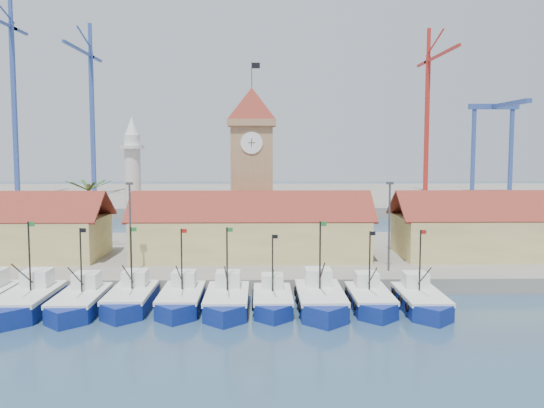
{
  "coord_description": "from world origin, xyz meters",
  "views": [
    {
      "loc": [
        0.97,
        -48.26,
        14.01
      ],
      "look_at": [
        2.3,
        18.0,
        7.76
      ],
      "focal_mm": 40.0,
      "sensor_mm": 36.0,
      "label": 1
    }
  ],
  "objects": [
    {
      "name": "boat_1",
      "position": [
        -18.81,
        2.36,
        0.84
      ],
      "size": [
        3.91,
        10.71,
        8.1
      ],
      "color": "navy",
      "rests_on": "ground"
    },
    {
      "name": "palm_tree",
      "position": [
        -20.0,
        26.0,
        6.25
      ],
      "size": [
        5.6,
        5.03,
        8.39
      ],
      "color": "brown",
      "rests_on": "quay"
    },
    {
      "name": "minaret",
      "position": [
        -15.0,
        28.0,
        9.73
      ],
      "size": [
        3.0,
        3.0,
        16.3
      ],
      "color": "silver",
      "rests_on": "quay"
    },
    {
      "name": "hall_center",
      "position": [
        0.0,
        20.0,
        3.99
      ],
      "size": [
        27.04,
        10.13,
        7.61
      ],
      "color": "#E3D07C",
      "rests_on": "quay"
    },
    {
      "name": "boat_7",
      "position": [
        6.16,
        2.39,
        0.83
      ],
      "size": [
        3.89,
        10.66,
        8.07
      ],
      "color": "navy",
      "rests_on": "ground"
    },
    {
      "name": "boat_3",
      "position": [
        -10.31,
        3.35,
        0.77
      ],
      "size": [
        3.6,
        9.86,
        7.46
      ],
      "color": "navy",
      "rests_on": "ground"
    },
    {
      "name": "boat_5",
      "position": [
        -1.88,
        2.51,
        0.78
      ],
      "size": [
        3.63,
        9.95,
        7.53
      ],
      "color": "navy",
      "rests_on": "ground"
    },
    {
      "name": "boat_2",
      "position": [
        -14.39,
        2.29,
        0.78
      ],
      "size": [
        3.64,
        9.96,
        7.54
      ],
      "color": "navy",
      "rests_on": "ground"
    },
    {
      "name": "boat_8",
      "position": [
        10.55,
        2.88,
        0.73
      ],
      "size": [
        3.42,
        9.37,
        7.09
      ],
      "color": "navy",
      "rests_on": "ground"
    },
    {
      "name": "lamp_posts",
      "position": [
        0.5,
        12.0,
        6.48
      ],
      "size": [
        80.7,
        0.25,
        9.03
      ],
      "color": "#3F3F44",
      "rests_on": "quay"
    },
    {
      "name": "ground",
      "position": [
        0.0,
        0.0,
        0.0
      ],
      "size": [
        400.0,
        400.0,
        0.0
      ],
      "primitive_type": "plane",
      "color": "navy",
      "rests_on": "ground"
    },
    {
      "name": "boat_4",
      "position": [
        -5.89,
        3.18,
        0.76
      ],
      "size": [
        3.53,
        9.68,
        7.33
      ],
      "color": "navy",
      "rests_on": "ground"
    },
    {
      "name": "clock_tower",
      "position": [
        0.0,
        26.0,
        11.96
      ],
      "size": [
        5.8,
        5.8,
        22.7
      ],
      "color": "#A88156",
      "rests_on": "quay"
    },
    {
      "name": "hall_right",
      "position": [
        32.0,
        20.0,
        3.99
      ],
      "size": [
        31.2,
        10.13,
        7.61
      ],
      "color": "#E3D07C",
      "rests_on": "quay"
    },
    {
      "name": "quay",
      "position": [
        0.0,
        24.0,
        0.75
      ],
      "size": [
        140.0,
        32.0,
        1.5
      ],
      "primitive_type": "cube",
      "color": "gray",
      "rests_on": "ground"
    },
    {
      "name": "gantry",
      "position": [
        62.0,
        106.65,
        20.04
      ],
      "size": [
        13.0,
        22.0,
        23.2
      ],
      "color": "#334C9B",
      "rests_on": "terminal"
    },
    {
      "name": "terminal",
      "position": [
        0.0,
        110.0,
        1.0
      ],
      "size": [
        240.0,
        80.0,
        2.0
      ],
      "primitive_type": "cube",
      "color": "gray",
      "rests_on": "ground"
    },
    {
      "name": "boat_9",
      "position": [
        14.83,
        2.31,
        0.75
      ],
      "size": [
        3.52,
        9.63,
        7.29
      ],
      "color": "navy",
      "rests_on": "ground"
    },
    {
      "name": "crane_red_right",
      "position": [
        43.19,
        103.38,
        25.14
      ],
      "size": [
        1.0,
        34.03,
        41.5
      ],
      "color": "red",
      "rests_on": "terminal"
    },
    {
      "name": "crane_blue_near",
      "position": [
        -41.7,
        106.79,
        25.73
      ],
      "size": [
        1.0,
        31.42,
        42.95
      ],
      "color": "#334C9B",
      "rests_on": "terminal"
    },
    {
      "name": "crane_blue_far",
      "position": [
        -58.9,
        100.14,
        29.46
      ],
      "size": [
        1.0,
        37.13,
        48.84
      ],
      "color": "#334C9B",
      "rests_on": "terminal"
    },
    {
      "name": "boat_6",
      "position": [
        2.06,
        2.81,
        0.71
      ],
      "size": [
        3.29,
        9.02,
        6.83
      ],
      "color": "navy",
      "rests_on": "ground"
    }
  ]
}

